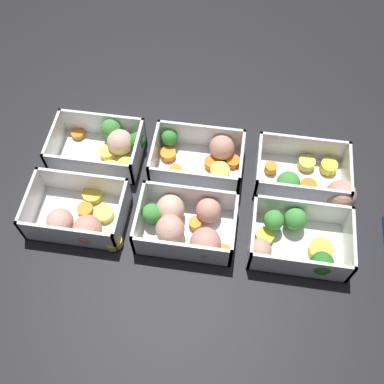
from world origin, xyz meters
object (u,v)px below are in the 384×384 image
container_near_center (203,157)px  container_far_left (294,240)px  container_near_left (311,181)px  container_far_center (186,224)px  container_near_right (108,146)px  container_far_right (79,218)px

container_near_center → container_far_left: same height
container_near_left → container_far_center: same height
container_near_right → container_near_center: bearing=-179.5°
container_near_left → container_far_left: 0.12m
container_far_right → container_far_center: bearing=-176.3°
container_near_left → container_far_center: (0.20, 0.11, 0.00)m
container_near_left → container_near_right: 0.36m
container_near_right → container_far_right: bearing=85.0°
container_near_left → container_near_right: bearing=-3.5°
container_near_left → container_near_center: (0.19, -0.02, -0.00)m
container_near_left → container_far_center: bearing=29.8°
container_far_left → container_near_right: bearing=-22.4°
container_far_left → container_far_right: 0.35m
container_near_right → container_far_center: 0.21m
container_far_right → container_far_left: bearing=-178.5°
container_far_left → container_near_left: bearing=-102.5°
container_far_right → container_near_center: bearing=-141.0°
container_far_left → container_far_center: 0.17m
container_near_left → container_far_left: bearing=77.5°
container_far_left → container_far_right: size_ratio=0.97×
container_far_center → container_far_right: size_ratio=0.93×
container_far_left → container_far_right: (0.35, 0.01, -0.00)m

